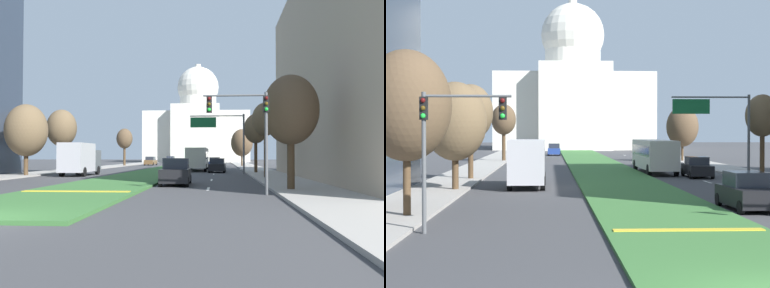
{
  "view_description": "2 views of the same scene",
  "coord_description": "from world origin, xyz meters",
  "views": [
    {
      "loc": [
        7.37,
        -11.26,
        1.98
      ],
      "look_at": [
        2.98,
        51.48,
        3.77
      ],
      "focal_mm": 38.28,
      "sensor_mm": 36.0,
      "label": 1
    },
    {
      "loc": [
        -5.09,
        -13.53,
        3.77
      ],
      "look_at": [
        -1.66,
        61.42,
        2.23
      ],
      "focal_mm": 59.13,
      "sensor_mm": 36.0,
      "label": 2
    }
  ],
  "objects": [
    {
      "name": "sedan_lead_stopped",
      "position": [
        4.35,
        16.25,
        0.84
      ],
      "size": [
        2.03,
        4.36,
        1.81
      ],
      "color": "black",
      "rests_on": "ground_plane"
    },
    {
      "name": "street_tree_left_mid",
      "position": [
        -10.94,
        26.09,
        4.36
      ],
      "size": [
        3.94,
        3.94,
        6.84
      ],
      "color": "#4C3823",
      "rests_on": "ground_plane"
    },
    {
      "name": "street_tree_right_near",
      "position": [
        11.23,
        11.6,
        4.48
      ],
      "size": [
        3.1,
        3.1,
        6.46
      ],
      "color": "#4C3823",
      "rests_on": "ground_plane"
    },
    {
      "name": "sidewalk_right",
      "position": [
        12.17,
        48.9,
        0.07
      ],
      "size": [
        4.0,
        110.02,
        0.15
      ],
      "primitive_type": "cube",
      "color": "#9E9991",
      "rests_on": "ground_plane"
    },
    {
      "name": "grass_median",
      "position": [
        0.0,
        55.01,
        0.07
      ],
      "size": [
        6.16,
        110.02,
        0.14
      ],
      "primitive_type": "cube",
      "color": "#386B33",
      "rests_on": "ground_plane"
    },
    {
      "name": "lane_dashes_right",
      "position": [
        6.63,
        46.13,
        0.0
      ],
      "size": [
        0.16,
        72.86,
        0.01
      ],
      "color": "silver",
      "rests_on": "ground_plane"
    },
    {
      "name": "sedan_very_far",
      "position": [
        -4.3,
        84.29,
        0.86
      ],
      "size": [
        2.05,
        4.26,
        1.85
      ],
      "color": "navy",
      "rests_on": "ground_plane"
    },
    {
      "name": "overhead_guide_sign",
      "position": [
        7.63,
        33.14,
        4.67
      ],
      "size": [
        5.95,
        0.2,
        6.5
      ],
      "color": "#515456",
      "rests_on": "ground_plane"
    },
    {
      "name": "median_curb_nose",
      "position": [
        0.0,
        9.22,
        0.16
      ],
      "size": [
        5.54,
        0.5,
        0.04
      ],
      "primitive_type": "cube",
      "color": "gold",
      "rests_on": "grass_median"
    },
    {
      "name": "street_tree_left_distant",
      "position": [
        -10.68,
        64.52,
        5.12
      ],
      "size": [
        3.01,
        3.01,
        7.07
      ],
      "color": "#4C3823",
      "rests_on": "ground_plane"
    },
    {
      "name": "street_tree_right_distant",
      "position": [
        11.2,
        63.03,
        4.31
      ],
      "size": [
        3.94,
        3.94,
        6.78
      ],
      "color": "#4C3823",
      "rests_on": "ground_plane"
    },
    {
      "name": "sedan_distant",
      "position": [
        6.45,
        54.29,
        0.8
      ],
      "size": [
        2.01,
        4.52,
        1.72
      ],
      "color": "navy",
      "rests_on": "ground_plane"
    },
    {
      "name": "sidewalk_left",
      "position": [
        -12.17,
        48.9,
        0.07
      ],
      "size": [
        4.0,
        110.02,
        0.15
      ],
      "primitive_type": "cube",
      "color": "#9E9991",
      "rests_on": "ground_plane"
    },
    {
      "name": "ground_plane",
      "position": [
        0.0,
        61.12,
        0.0
      ],
      "size": [
        268.94,
        268.94,
        0.0
      ],
      "primitive_type": "plane",
      "color": "#3D3D3F"
    },
    {
      "name": "street_tree_left_far",
      "position": [
        -11.09,
        35.06,
        5.16
      ],
      "size": [
        3.44,
        3.44,
        7.35
      ],
      "color": "#4C3823",
      "rests_on": "ground_plane"
    },
    {
      "name": "street_tree_right_far",
      "position": [
        11.23,
        34.13,
        4.89
      ],
      "size": [
        2.6,
        2.6,
        6.58
      ],
      "color": "#4C3823",
      "rests_on": "ground_plane"
    },
    {
      "name": "sedan_midblock",
      "position": [
        6.99,
        37.46,
        0.79
      ],
      "size": [
        2.11,
        4.75,
        1.67
      ],
      "color": "black",
      "rests_on": "ground_plane"
    },
    {
      "name": "street_tree_right_mid",
      "position": [
        11.22,
        24.23,
        5.05
      ],
      "size": [
        2.31,
        2.31,
        6.56
      ],
      "color": "#4C3823",
      "rests_on": "ground_plane"
    },
    {
      "name": "city_bus",
      "position": [
        4.36,
        42.88,
        1.77
      ],
      "size": [
        2.62,
        11.0,
        2.95
      ],
      "color": "beige",
      "rests_on": "ground_plane"
    },
    {
      "name": "sedan_far_horizon",
      "position": [
        -6.95,
        71.78,
        0.83
      ],
      "size": [
        2.19,
        4.26,
        1.78
      ],
      "color": "brown",
      "rests_on": "ground_plane"
    },
    {
      "name": "traffic_light_near_right",
      "position": [
        8.83,
        9.58,
        3.8
      ],
      "size": [
        3.34,
        0.35,
        5.2
      ],
      "color": "#515456",
      "rests_on": "ground_plane"
    },
    {
      "name": "box_truck_delivery",
      "position": [
        -6.54,
        28.38,
        1.68
      ],
      "size": [
        2.4,
        6.4,
        3.2
      ],
      "color": "#4C5156",
      "rests_on": "ground_plane"
    },
    {
      "name": "capitol_building",
      "position": [
        0.0,
        121.42,
        10.86
      ],
      "size": [
        32.21,
        29.1,
        31.97
      ],
      "color": "silver",
      "rests_on": "ground_plane"
    }
  ]
}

